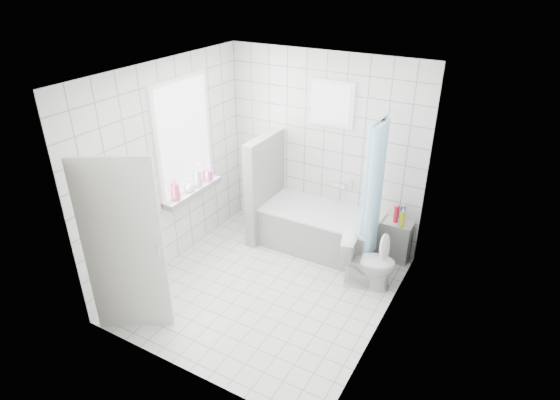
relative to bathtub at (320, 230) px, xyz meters
The scene contains 19 objects.
ground 1.18m from the bathtub, 98.85° to the right, with size 3.00×3.00×0.00m, color white.
ceiling 2.57m from the bathtub, 98.85° to the right, with size 3.00×3.00×0.00m, color white.
wall_back 1.09m from the bathtub, 115.05° to the left, with size 2.80×0.02×2.60m, color white.
wall_front 2.82m from the bathtub, 93.82° to the right, with size 2.80×0.02×2.60m, color white.
wall_left 2.18m from the bathtub, 144.47° to the right, with size 0.02×3.00×2.60m, color white.
wall_right 1.95m from the bathtub, 42.57° to the right, with size 0.02×3.00×2.60m, color white.
window_left 2.18m from the bathtub, 151.67° to the right, with size 0.01×0.90×1.40m, color white.
window_back 1.69m from the bathtub, 102.85° to the left, with size 0.50×0.01×0.50m, color white.
window_sill 1.79m from the bathtub, 150.95° to the right, with size 0.18×1.02×0.08m, color white.
door 2.72m from the bathtub, 114.50° to the right, with size 0.04×0.80×2.00m, color silver.
bathtub is the anchor object (origin of this frame).
partition_wall 0.97m from the bathtub, behind, with size 0.15×0.85×1.50m, color white.
tiled_ledge 1.00m from the bathtub, 14.76° to the left, with size 0.40×0.24×0.55m, color white.
toilet 0.98m from the bathtub, 29.06° to the right, with size 0.37×0.66×0.67m, color white.
curtain_rod 1.86m from the bathtub, ahead, with size 0.02×0.02×0.80m, color silver.
shower_curtain 1.10m from the bathtub, 12.08° to the right, with size 0.14×0.48×1.78m, color #56C8FF, non-canonical shape.
tub_faucet 0.66m from the bathtub, 73.38° to the left, with size 0.18×0.06×0.06m, color silver.
sill_bottles 1.86m from the bathtub, 150.01° to the right, with size 0.16×0.76×0.32m.
ledge_bottles 1.09m from the bathtub, 13.36° to the left, with size 0.17×0.18×0.23m.
Camera 1 is at (2.39, -3.92, 3.61)m, focal length 30.00 mm.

